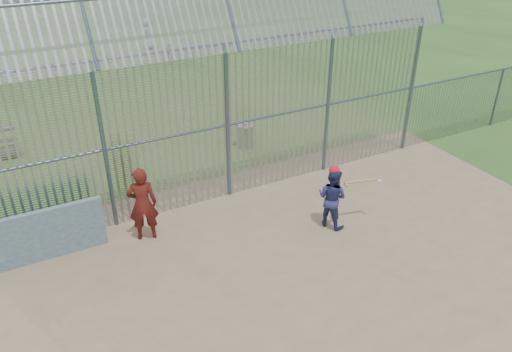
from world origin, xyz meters
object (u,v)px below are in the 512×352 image
batter (332,198)px  onlooker (143,204)px  dugout_wall (45,235)px  trash_can (245,135)px

batter → onlooker: (-4.04, 1.56, 0.15)m
batter → dugout_wall: bearing=48.6°
onlooker → trash_can: onlooker is taller
batter → onlooker: size_ratio=0.83×
dugout_wall → onlooker: size_ratio=1.39×
dugout_wall → batter: batter is taller
onlooker → dugout_wall: bearing=7.1°
dugout_wall → batter: size_ratio=1.67×
dugout_wall → onlooker: bearing=-6.8°
batter → trash_can: size_ratio=1.83×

